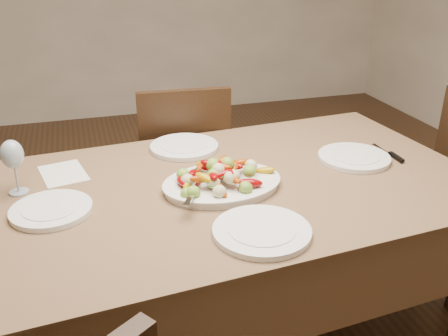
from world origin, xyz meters
TOP-DOWN VIEW (x-y plane):
  - floor at (0.00, 0.00)m, footprint 6.00×6.00m
  - dining_table at (-0.11, -0.21)m, footprint 1.92×1.19m
  - chair_far at (-0.11, 0.55)m, footprint 0.45×0.45m
  - serving_platter at (-0.13, -0.24)m, footprint 0.43×0.34m
  - roasted_vegetables at (-0.13, -0.24)m, footprint 0.35×0.25m
  - serving_spoon at (-0.19, -0.28)m, footprint 0.28×0.17m
  - plate_left at (-0.70, -0.25)m, footprint 0.26×0.26m
  - plate_right at (0.44, -0.15)m, footprint 0.28×0.28m
  - plate_far at (-0.17, 0.15)m, footprint 0.28×0.28m
  - plate_near at (-0.10, -0.56)m, footprint 0.29×0.29m
  - wine_glass at (-0.80, -0.07)m, footprint 0.08×0.08m
  - menu_card at (-0.66, 0.04)m, footprint 0.19×0.24m
  - table_knife at (0.60, -0.15)m, footprint 0.02×0.20m

SIDE VIEW (x-z plane):
  - floor at x=0.00m, z-range 0.00..0.00m
  - dining_table at x=-0.11m, z-range 0.00..0.76m
  - chair_far at x=-0.11m, z-range 0.00..0.95m
  - menu_card at x=-0.66m, z-range 0.76..0.76m
  - table_knife at x=0.60m, z-range 0.76..0.77m
  - plate_left at x=-0.70m, z-range 0.76..0.78m
  - plate_right at x=0.44m, z-range 0.76..0.78m
  - plate_far at x=-0.17m, z-range 0.76..0.78m
  - plate_near at x=-0.10m, z-range 0.76..0.78m
  - serving_platter at x=-0.13m, z-range 0.76..0.78m
  - serving_spoon at x=-0.19m, z-range 0.79..0.82m
  - roasted_vegetables at x=-0.13m, z-range 0.78..0.87m
  - wine_glass at x=-0.80m, z-range 0.76..0.96m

